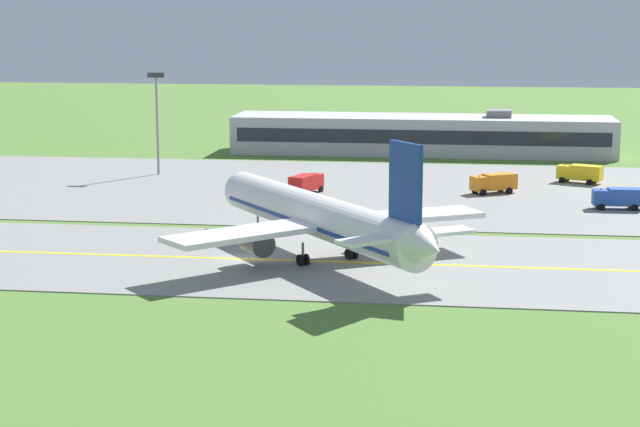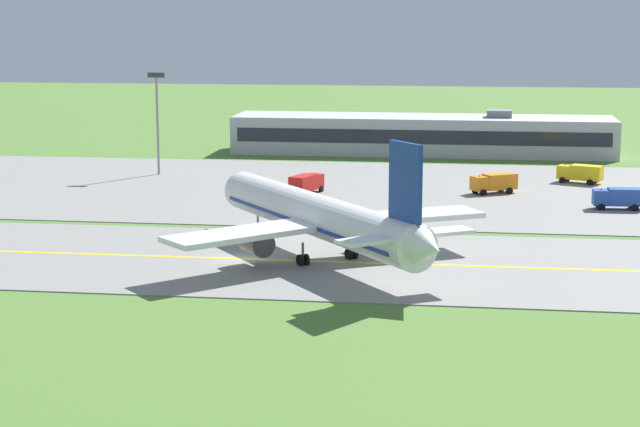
{
  "view_description": "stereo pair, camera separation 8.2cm",
  "coord_description": "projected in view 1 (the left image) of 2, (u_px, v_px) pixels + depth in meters",
  "views": [
    {
      "loc": [
        20.63,
        -97.26,
        22.99
      ],
      "look_at": [
        6.82,
        3.54,
        4.0
      ],
      "focal_mm": 60.36,
      "sensor_mm": 36.0,
      "label": 1
    },
    {
      "loc": [
        20.72,
        -97.25,
        22.99
      ],
      "look_at": [
        6.82,
        3.54,
        4.0
      ],
      "focal_mm": 60.36,
      "sensor_mm": 36.0,
      "label": 2
    }
  ],
  "objects": [
    {
      "name": "taxiway_strip",
      "position": [
        244.0,
        259.0,
        101.69
      ],
      "size": [
        240.0,
        28.0,
        0.1
      ],
      "primitive_type": "cube",
      "color": "gray",
      "rests_on": "ground"
    },
    {
      "name": "service_truck_baggage",
      "position": [
        619.0,
        197.0,
        127.27
      ],
      "size": [
        6.08,
        2.54,
        2.6
      ],
      "color": "#264CA5",
      "rests_on": "ground"
    },
    {
      "name": "taxiway_centreline",
      "position": [
        244.0,
        259.0,
        101.68
      ],
      "size": [
        220.0,
        0.6,
        0.01
      ],
      "primitive_type": "cube",
      "color": "yellow",
      "rests_on": "taxiway_strip"
    },
    {
      "name": "service_truck_catering",
      "position": [
        580.0,
        173.0,
        146.87
      ],
      "size": [
        6.33,
        4.21,
        2.6
      ],
      "color": "yellow",
      "rests_on": "ground"
    },
    {
      "name": "service_truck_pushback",
      "position": [
        494.0,
        182.0,
        138.6
      ],
      "size": [
        6.23,
        4.73,
        2.6
      ],
      "color": "orange",
      "rests_on": "ground"
    },
    {
      "name": "ground_plane",
      "position": [
        244.0,
        260.0,
        101.7
      ],
      "size": [
        500.0,
        500.0,
        0.0
      ],
      "primitive_type": "plane",
      "color": "#517A33"
    },
    {
      "name": "traffic_cone_near_edge",
      "position": [
        328.0,
        234.0,
        112.32
      ],
      "size": [
        0.44,
        0.44,
        0.6
      ],
      "primitive_type": "cone",
      "color": "orange",
      "rests_on": "ground"
    },
    {
      "name": "service_truck_fuel",
      "position": [
        306.0,
        183.0,
        138.1
      ],
      "size": [
        3.99,
        6.34,
        2.6
      ],
      "color": "red",
      "rests_on": "ground"
    },
    {
      "name": "apron_pad",
      "position": [
        384.0,
        190.0,
        141.26
      ],
      "size": [
        140.0,
        52.0,
        0.1
      ],
      "primitive_type": "cube",
      "color": "gray",
      "rests_on": "ground"
    },
    {
      "name": "apron_light_mast",
      "position": [
        157.0,
        110.0,
        153.55
      ],
      "size": [
        2.4,
        0.5,
        14.7
      ],
      "color": "gray",
      "rests_on": "ground"
    },
    {
      "name": "terminal_building",
      "position": [
        422.0,
        135.0,
        178.56
      ],
      "size": [
        62.58,
        12.57,
        7.39
      ],
      "color": "#B2B2B7",
      "rests_on": "ground"
    },
    {
      "name": "airplane_lead",
      "position": [
        320.0,
        217.0,
        101.11
      ],
      "size": [
        29.04,
        33.82,
        12.7
      ],
      "color": "white",
      "rests_on": "ground"
    }
  ]
}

